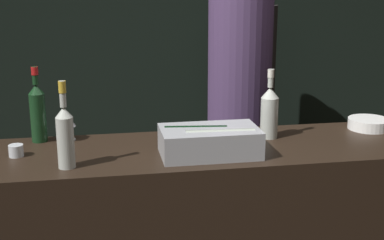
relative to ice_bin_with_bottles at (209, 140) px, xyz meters
name	(u,v)px	position (x,y,z in m)	size (l,w,h in m)	color
wall_back_chalkboard	(143,15)	(-0.05, 2.49, 0.35)	(6.40, 0.06, 2.80)	black
ice_bin_with_bottles	(209,140)	(0.00, 0.00, 0.00)	(0.41, 0.24, 0.12)	#9EA0A5
bowl_white	(369,123)	(0.86, 0.25, -0.04)	(0.20, 0.20, 0.05)	white
wine_glass	(65,120)	(-0.61, 0.32, 0.03)	(0.09, 0.09, 0.13)	silver
candle_votive	(16,151)	(-0.80, 0.12, -0.04)	(0.06, 0.06, 0.05)	silver
red_wine_bottle_burgundy	(38,111)	(-0.73, 0.32, 0.08)	(0.07, 0.07, 0.34)	#143319
white_wine_bottle	(269,111)	(0.33, 0.20, 0.07)	(0.08, 0.08, 0.32)	#B2B7AD
rose_wine_bottle	(65,134)	(-0.59, -0.05, 0.07)	(0.07, 0.07, 0.35)	#B2B7AD
person_in_hoodie	(250,76)	(0.74, 1.95, -0.10)	(0.40, 0.40, 1.71)	black
person_blond_tee	(239,95)	(0.38, 0.94, -0.02)	(0.38, 0.38, 1.83)	black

